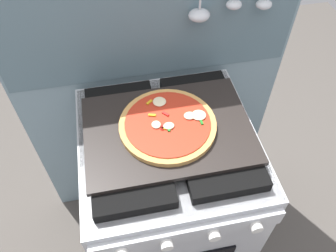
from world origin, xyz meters
TOP-DOWN VIEW (x-y plane):
  - ground_plane at (0.00, 0.00)m, footprint 4.00×4.00m
  - kitchen_backsplash at (0.00, 0.33)m, footprint 1.10×0.09m
  - stove at (-0.00, -0.00)m, footprint 0.60×0.64m
  - baking_tray at (0.00, 0.00)m, footprint 0.54×0.38m
  - pizza_left at (0.00, 0.01)m, footprint 0.31×0.31m

SIDE VIEW (x-z plane):
  - ground_plane at x=0.00m, z-range 0.00..0.00m
  - stove at x=0.00m, z-range 0.00..0.90m
  - kitchen_backsplash at x=0.00m, z-range 0.01..1.56m
  - baking_tray at x=0.00m, z-range 0.90..0.92m
  - pizza_left at x=0.00m, z-range 0.91..0.94m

